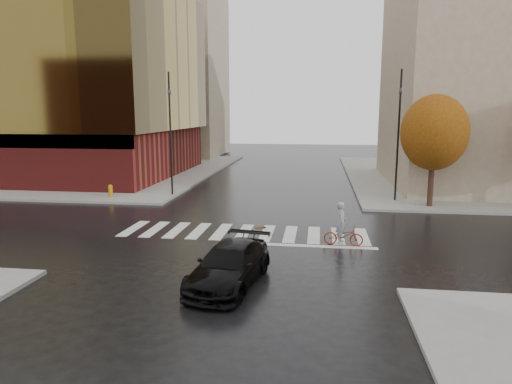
% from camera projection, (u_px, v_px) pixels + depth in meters
% --- Properties ---
extents(ground, '(120.00, 120.00, 0.00)m').
position_uv_depth(ground, '(242.00, 235.00, 21.16)').
color(ground, black).
rests_on(ground, ground).
extents(sidewalk_nw, '(30.00, 30.00, 0.15)m').
position_uv_depth(sidewalk_nw, '(66.00, 170.00, 44.46)').
color(sidewalk_nw, gray).
rests_on(sidewalk_nw, ground).
extents(crosswalk, '(12.00, 3.00, 0.01)m').
position_uv_depth(crosswalk, '(244.00, 232.00, 21.64)').
color(crosswalk, silver).
rests_on(crosswalk, ground).
extents(office_glass, '(27.00, 19.00, 16.00)m').
position_uv_depth(office_glass, '(30.00, 81.00, 40.23)').
color(office_glass, maroon).
rests_on(office_glass, sidewalk_nw).
extents(building_ne_tan, '(16.00, 16.00, 18.00)m').
position_uv_depth(building_ne_tan, '(505.00, 64.00, 33.84)').
color(building_ne_tan, gray).
rests_on(building_ne_tan, sidewalk_ne).
extents(building_nw_far, '(14.00, 12.00, 20.00)m').
position_uv_depth(building_nw_far, '(166.00, 75.00, 57.63)').
color(building_nw_far, gray).
rests_on(building_nw_far, sidewalk_nw).
extents(tree_ne_a, '(3.80, 3.80, 6.50)m').
position_uv_depth(tree_ne_a, '(434.00, 133.00, 26.24)').
color(tree_ne_a, '#312116').
rests_on(tree_ne_a, sidewalk_ne).
extents(sedan, '(2.57, 4.83, 1.33)m').
position_uv_depth(sedan, '(230.00, 265.00, 15.04)').
color(sedan, black).
rests_on(sedan, ground).
extents(cyclist, '(1.73, 0.79, 1.90)m').
position_uv_depth(cyclist, '(343.00, 231.00, 19.46)').
color(cyclist, maroon).
rests_on(cyclist, ground).
extents(traffic_light_nw, '(0.25, 0.23, 8.04)m').
position_uv_depth(traffic_light_nw, '(170.00, 124.00, 29.94)').
color(traffic_light_nw, black).
rests_on(traffic_light_nw, sidewalk_nw).
extents(traffic_light_ne, '(0.20, 0.23, 8.03)m').
position_uv_depth(traffic_light_ne, '(399.00, 125.00, 27.98)').
color(traffic_light_ne, black).
rests_on(traffic_light_ne, sidewalk_ne).
extents(fire_hydrant, '(0.29, 0.29, 0.82)m').
position_uv_depth(fire_hydrant, '(110.00, 190.00, 29.76)').
color(fire_hydrant, '#BF7A0B').
rests_on(fire_hydrant, sidewalk_nw).
extents(manhole, '(0.57, 0.57, 0.01)m').
position_uv_depth(manhole, '(260.00, 228.00, 22.50)').
color(manhole, '#483019').
rests_on(manhole, ground).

